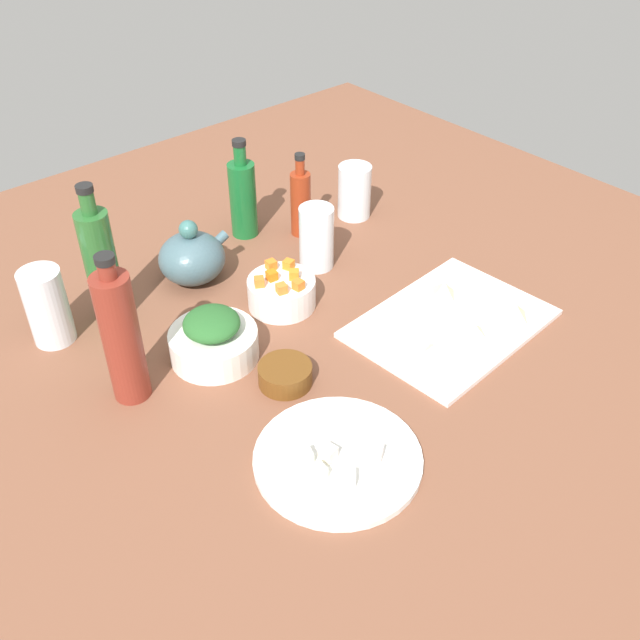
# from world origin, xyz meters

# --- Properties ---
(tabletop) EXTENTS (1.90, 1.90, 0.03)m
(tabletop) POSITION_xyz_m (0.00, 0.00, 0.01)
(tabletop) COLOR brown
(tabletop) RESTS_ON ground
(cutting_board) EXTENTS (0.37, 0.28, 0.01)m
(cutting_board) POSITION_xyz_m (0.21, -0.12, 0.03)
(cutting_board) COLOR white
(cutting_board) RESTS_ON tabletop
(plate_tofu) EXTENTS (0.26, 0.26, 0.01)m
(plate_tofu) POSITION_xyz_m (-0.17, -0.23, 0.04)
(plate_tofu) COLOR white
(plate_tofu) RESTS_ON tabletop
(bowl_greens) EXTENTS (0.16, 0.16, 0.05)m
(bowl_greens) POSITION_xyz_m (-0.17, 0.09, 0.06)
(bowl_greens) COLOR white
(bowl_greens) RESTS_ON tabletop
(bowl_carrots) EXTENTS (0.13, 0.13, 0.06)m
(bowl_carrots) POSITION_xyz_m (0.02, 0.13, 0.06)
(bowl_carrots) COLOR white
(bowl_carrots) RESTS_ON tabletop
(bowl_small_side) EXTENTS (0.09, 0.09, 0.04)m
(bowl_small_side) POSITION_xyz_m (-0.12, -0.04, 0.05)
(bowl_small_side) COLOR brown
(bowl_small_side) RESTS_ON tabletop
(teapot) EXTENTS (0.15, 0.13, 0.14)m
(teapot) POSITION_xyz_m (-0.06, 0.32, 0.08)
(teapot) COLOR #44616A
(teapot) RESTS_ON tabletop
(bottle_0) EXTENTS (0.04, 0.04, 0.19)m
(bottle_0) POSITION_xyz_m (0.22, 0.32, 0.11)
(bottle_0) COLOR maroon
(bottle_0) RESTS_ON tabletop
(bottle_1) EXTENTS (0.06, 0.06, 0.22)m
(bottle_1) POSITION_xyz_m (0.13, 0.40, 0.12)
(bottle_1) COLOR #16612A
(bottle_1) RESTS_ON tabletop
(bottle_2) EXTENTS (0.06, 0.06, 0.28)m
(bottle_2) POSITION_xyz_m (-0.25, 0.31, 0.15)
(bottle_2) COLOR #28602A
(bottle_2) RESTS_ON tabletop
(bottle_3) EXTENTS (0.06, 0.06, 0.27)m
(bottle_3) POSITION_xyz_m (-0.32, 0.10, 0.15)
(bottle_3) COLOR maroon
(bottle_3) RESTS_ON tabletop
(drinking_glass_0) EXTENTS (0.07, 0.07, 0.15)m
(drinking_glass_0) POSITION_xyz_m (-0.36, 0.32, 0.10)
(drinking_glass_0) COLOR white
(drinking_glass_0) RESTS_ON tabletop
(drinking_glass_1) EXTENTS (0.07, 0.07, 0.13)m
(drinking_glass_1) POSITION_xyz_m (0.16, 0.20, 0.10)
(drinking_glass_1) COLOR white
(drinking_glass_1) RESTS_ON tabletop
(drinking_glass_2) EXTENTS (0.08, 0.08, 0.12)m
(drinking_glass_2) POSITION_xyz_m (0.36, 0.30, 0.09)
(drinking_glass_2) COLOR white
(drinking_glass_2) RESTS_ON tabletop
(carrot_cube_0) EXTENTS (0.03, 0.03, 0.02)m
(carrot_cube_0) POSITION_xyz_m (0.04, 0.12, 0.10)
(carrot_cube_0) COLOR orange
(carrot_cube_0) RESTS_ON bowl_carrots
(carrot_cube_1) EXTENTS (0.02, 0.02, 0.02)m
(carrot_cube_1) POSITION_xyz_m (0.05, 0.16, 0.10)
(carrot_cube_1) COLOR orange
(carrot_cube_1) RESTS_ON bowl_carrots
(carrot_cube_2) EXTENTS (0.02, 0.02, 0.02)m
(carrot_cube_2) POSITION_xyz_m (0.03, 0.09, 0.10)
(carrot_cube_2) COLOR orange
(carrot_cube_2) RESTS_ON bowl_carrots
(carrot_cube_3) EXTENTS (0.02, 0.02, 0.02)m
(carrot_cube_3) POSITION_xyz_m (0.03, 0.18, 0.10)
(carrot_cube_3) COLOR orange
(carrot_cube_3) RESTS_ON bowl_carrots
(carrot_cube_4) EXTENTS (0.02, 0.02, 0.02)m
(carrot_cube_4) POSITION_xyz_m (-0.02, 0.15, 0.10)
(carrot_cube_4) COLOR orange
(carrot_cube_4) RESTS_ON bowl_carrots
(carrot_cube_5) EXTENTS (0.02, 0.02, 0.02)m
(carrot_cube_5) POSITION_xyz_m (0.01, 0.15, 0.10)
(carrot_cube_5) COLOR orange
(carrot_cube_5) RESTS_ON bowl_carrots
(carrot_cube_6) EXTENTS (0.02, 0.02, 0.02)m
(carrot_cube_6) POSITION_xyz_m (-0.01, 0.10, 0.10)
(carrot_cube_6) COLOR orange
(carrot_cube_6) RESTS_ON bowl_carrots
(chopped_greens_mound) EXTENTS (0.14, 0.14, 0.04)m
(chopped_greens_mound) POSITION_xyz_m (-0.17, 0.09, 0.10)
(chopped_greens_mound) COLOR #275E28
(chopped_greens_mound) RESTS_ON bowl_greens
(tofu_cube_0) EXTENTS (0.03, 0.03, 0.02)m
(tofu_cube_0) POSITION_xyz_m (-0.18, -0.22, 0.05)
(tofu_cube_0) COLOR #F1E4D0
(tofu_cube_0) RESTS_ON plate_tofu
(tofu_cube_1) EXTENTS (0.03, 0.03, 0.02)m
(tofu_cube_1) POSITION_xyz_m (-0.22, -0.24, 0.05)
(tofu_cube_1) COLOR white
(tofu_cube_1) RESTS_ON plate_tofu
(tofu_cube_2) EXTENTS (0.03, 0.03, 0.02)m
(tofu_cube_2) POSITION_xyz_m (-0.19, -0.28, 0.05)
(tofu_cube_2) COLOR white
(tofu_cube_2) RESTS_ON plate_tofu
(tofu_cube_3) EXTENTS (0.03, 0.03, 0.02)m
(tofu_cube_3) POSITION_xyz_m (-0.13, -0.27, 0.05)
(tofu_cube_3) COLOR white
(tofu_cube_3) RESTS_ON plate_tofu
(tofu_cube_4) EXTENTS (0.03, 0.03, 0.02)m
(tofu_cube_4) POSITION_xyz_m (-0.21, -0.21, 0.05)
(tofu_cube_4) COLOR white
(tofu_cube_4) RESTS_ON plate_tofu
(dumpling_0) EXTENTS (0.05, 0.05, 0.03)m
(dumpling_0) POSITION_xyz_m (0.31, -0.19, 0.05)
(dumpling_0) COLOR beige
(dumpling_0) RESTS_ON cutting_board
(dumpling_1) EXTENTS (0.05, 0.05, 0.03)m
(dumpling_1) POSITION_xyz_m (0.27, -0.06, 0.05)
(dumpling_1) COLOR beige
(dumpling_1) RESTS_ON cutting_board
(dumpling_2) EXTENTS (0.04, 0.05, 0.02)m
(dumpling_2) POSITION_xyz_m (0.22, -0.18, 0.05)
(dumpling_2) COLOR beige
(dumpling_2) RESTS_ON cutting_board
(dumpling_3) EXTENTS (0.05, 0.05, 0.02)m
(dumpling_3) POSITION_xyz_m (0.12, -0.17, 0.05)
(dumpling_3) COLOR beige
(dumpling_3) RESTS_ON cutting_board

